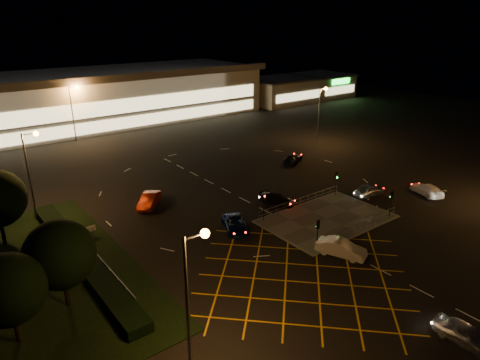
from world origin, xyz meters
TOP-DOWN VIEW (x-y plane):
  - ground at (0.00, 0.00)m, footprint 180.00×180.00m
  - pedestrian_island at (2.00, -2.00)m, footprint 14.00×9.00m
  - grass_verge at (-28.00, 6.00)m, footprint 18.00×30.00m
  - hedge at (-23.00, 6.00)m, footprint 2.00×26.00m
  - supermarket at (0.00, 61.95)m, footprint 72.00×26.50m
  - retail_unit_a at (46.00, 53.97)m, footprint 18.80×14.80m
  - retail_unit_b at (62.00, 53.96)m, footprint 14.80×14.80m
  - streetlight_sw at (-21.56, -12.00)m, footprint 1.78×0.56m
  - streetlight_nw at (-23.56, 18.00)m, footprint 1.78×0.56m
  - streetlight_ne at (24.44, 20.00)m, footprint 1.78×0.56m
  - streetlight_far_left at (-9.56, 48.00)m, footprint 1.78×0.56m
  - streetlight_far_right at (30.44, 50.00)m, footprint 1.78×0.56m
  - signal_sw at (-4.00, -5.99)m, footprint 0.28×0.30m
  - signal_se at (8.00, -5.99)m, footprint 0.28×0.30m
  - signal_nw at (-4.00, 1.99)m, footprint 0.28×0.30m
  - signal_ne at (8.00, 1.99)m, footprint 0.28×0.30m
  - tree_a at (-30.00, -2.00)m, footprint 5.04×5.04m
  - tree_e at (-26.00, 0.00)m, footprint 5.40×5.40m
  - car_near_silver at (-5.25, -21.15)m, footprint 1.77×4.38m
  - car_queue_white at (-2.88, -8.11)m, footprint 3.37×5.03m
  - car_left_blue at (-7.75, 2.24)m, footprint 4.11×5.45m
  - car_far_dkgrey at (0.41, 4.66)m, footprint 3.33×4.85m
  - car_right_silver at (11.50, -0.58)m, footprint 4.56×2.01m
  - car_circ_red at (-12.30, 13.48)m, footprint 4.55×4.63m
  - car_east_grey at (13.37, 15.19)m, footprint 5.00×3.85m
  - car_approach_white at (17.71, -4.85)m, footprint 3.42×5.25m

SIDE VIEW (x-z plane):
  - ground at x=0.00m, z-range 0.00..0.00m
  - grass_verge at x=-28.00m, z-range 0.00..0.08m
  - pedestrian_island at x=2.00m, z-range 0.00..0.12m
  - hedge at x=-23.00m, z-range 0.00..1.00m
  - car_east_grey at x=13.37m, z-range 0.00..1.26m
  - car_far_dkgrey at x=0.41m, z-range 0.00..1.30m
  - car_left_blue at x=-7.75m, z-range 0.00..1.38m
  - car_approach_white at x=17.71m, z-range 0.00..1.41m
  - car_near_silver at x=-5.25m, z-range 0.00..1.49m
  - car_right_silver at x=11.50m, z-range 0.00..1.53m
  - car_queue_white at x=-2.88m, z-range 0.00..1.57m
  - car_circ_red at x=-12.30m, z-range 0.00..1.59m
  - signal_sw at x=-4.00m, z-range 0.79..3.94m
  - signal_se at x=8.00m, z-range 0.79..3.94m
  - signal_nw at x=-4.00m, z-range 0.79..3.94m
  - signal_ne at x=8.00m, z-range 0.79..3.94m
  - retail_unit_a at x=46.00m, z-range 0.04..6.39m
  - retail_unit_b at x=62.00m, z-range 0.05..6.40m
  - tree_a at x=-30.00m, z-range 0.90..7.76m
  - tree_e at x=-26.00m, z-range 0.97..8.32m
  - supermarket at x=0.00m, z-range 0.06..10.56m
  - streetlight_sw at x=-21.56m, z-range 1.55..11.58m
  - streetlight_nw at x=-23.56m, z-range 1.55..11.58m
  - streetlight_ne at x=24.44m, z-range 1.55..11.58m
  - streetlight_far_left at x=-9.56m, z-range 1.55..11.58m
  - streetlight_far_right at x=30.44m, z-range 1.55..11.58m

